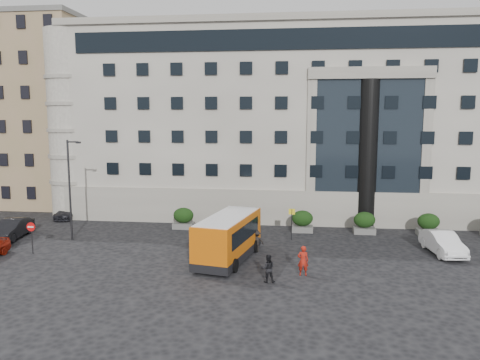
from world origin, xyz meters
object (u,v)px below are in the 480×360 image
object	(u,v)px
bus_stop_sign	(292,219)
minibus	(228,236)
street_lamp	(70,186)
pedestrian_c	(257,241)
hedge_e	(428,224)
parked_car_b	(12,229)
hedge_d	(364,223)
pedestrian_b	(268,268)
hedge_a	(184,218)
parked_car_c	(68,212)
hedge_c	(302,221)
hedge_b	(242,219)
white_taxi	(443,243)
parked_car_d	(120,210)
pedestrian_a	(303,261)
red_truck	(125,195)
no_entry_sign	(31,232)

from	to	relation	value
bus_stop_sign	minibus	xyz separation A→B (m)	(-4.29, -5.80, -0.03)
bus_stop_sign	minibus	size ratio (longest dim) A/B	0.33
street_lamp	pedestrian_c	distance (m)	15.45
hedge_e	minibus	xyz separation A→B (m)	(-15.59, -8.60, 0.77)
minibus	parked_car_b	xyz separation A→B (m)	(-18.21, 3.61, -0.91)
hedge_d	pedestrian_b	xyz separation A→B (m)	(-7.44, -12.66, -0.07)
hedge_a	bus_stop_sign	size ratio (longest dim) A/B	0.73
minibus	parked_car_b	size ratio (longest dim) A/B	1.61
parked_car_c	pedestrian_c	xyz separation A→B (m)	(19.16, -9.31, 0.18)
pedestrian_c	pedestrian_b	bearing A→B (deg)	87.66
street_lamp	parked_car_c	bearing A→B (deg)	118.79
hedge_a	minibus	world-z (taller)	minibus
hedge_c	street_lamp	world-z (taller)	street_lamp
hedge_b	white_taxi	size ratio (longest dim) A/B	0.38
parked_car_d	pedestrian_a	world-z (taller)	pedestrian_a
pedestrian_a	pedestrian_b	bearing A→B (deg)	31.56
hedge_d	hedge_e	distance (m)	5.20
hedge_b	hedge_d	size ratio (longest dim) A/B	1.00
hedge_c	hedge_d	bearing A→B (deg)	0.00
red_truck	no_entry_sign	bearing A→B (deg)	-95.50
hedge_d	pedestrian_c	xyz separation A→B (m)	(-8.60, -6.42, -0.14)
hedge_c	pedestrian_c	xyz separation A→B (m)	(-3.40, -6.42, -0.14)
parked_car_b	white_taxi	xyz separation A→B (m)	(33.33, -0.40, 0.01)
hedge_d	parked_car_d	xyz separation A→B (m)	(-23.10, 4.27, -0.30)
no_entry_sign	minibus	size ratio (longest dim) A/B	0.30
hedge_a	parked_car_d	bearing A→B (deg)	150.36
pedestrian_c	bus_stop_sign	bearing A→B (deg)	-137.51
hedge_b	street_lamp	xyz separation A→B (m)	(-13.14, -4.80, 3.44)
bus_stop_sign	no_entry_sign	xyz separation A→B (m)	(-18.50, -6.04, -0.08)
bus_stop_sign	pedestrian_b	xyz separation A→B (m)	(-1.34, -9.86, -0.87)
street_lamp	pedestrian_c	xyz separation A→B (m)	(14.94, -1.62, -3.58)
parked_car_d	pedestrian_c	world-z (taller)	pedestrian_c
hedge_d	no_entry_sign	bearing A→B (deg)	-160.24
no_entry_sign	minibus	distance (m)	14.21
no_entry_sign	parked_car_b	bearing A→B (deg)	136.08
minibus	parked_car_c	size ratio (longest dim) A/B	1.85
hedge_a	hedge_d	size ratio (longest dim) A/B	1.00
street_lamp	parked_car_d	bearing A→B (deg)	87.23
minibus	parked_car_c	distance (m)	20.85
no_entry_sign	hedge_a	bearing A→B (deg)	44.48
hedge_c	hedge_d	xyz separation A→B (m)	(5.20, 0.00, 0.00)
hedge_a	white_taxi	bearing A→B (deg)	-14.84
hedge_b	hedge_d	distance (m)	10.40
hedge_c	pedestrian_a	size ratio (longest dim) A/B	0.97
parked_car_c	parked_car_d	xyz separation A→B (m)	(4.66, 1.38, 0.02)
pedestrian_a	pedestrian_c	distance (m)	5.79
red_truck	parked_car_b	xyz separation A→B (m)	(-4.98, -12.20, -0.79)
parked_car_c	white_taxi	xyz separation A→B (m)	(32.50, -8.27, 0.20)
bus_stop_sign	red_truck	distance (m)	20.17
hedge_b	parked_car_c	xyz separation A→B (m)	(-17.36, 2.89, -0.32)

